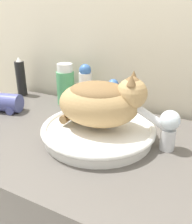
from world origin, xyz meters
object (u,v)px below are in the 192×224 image
Objects in this scene: faucet at (166,126)px; lotion_bottle_white at (85,86)px; mouthwash_bottle at (66,85)px; hairspray_can_black at (21,78)px; cat at (101,101)px; deodorant_stick at (113,96)px; hair_dryer at (0,102)px.

lotion_bottle_white is at bearing -35.13° from faucet.
mouthwash_bottle is (-0.47, 0.19, 0.01)m from faucet.
mouthwash_bottle is 0.10m from lotion_bottle_white.
lotion_bottle_white is (0.36, -0.00, 0.01)m from hairspray_can_black.
cat is 0.23m from deodorant_stick.
lotion_bottle_white is (0.10, -0.00, 0.01)m from mouthwash_bottle.
lotion_bottle_white is (-0.18, 0.21, -0.03)m from cat.
cat is 0.48m from hair_dryer.
cat reaches higher than hair_dryer.
faucet is at bearing -4.73° from cat.
cat reaches higher than lotion_bottle_white.
hair_dryer is at bearing -7.71° from faucet.
deodorant_stick is at bearing -45.55° from faucet.
mouthwash_bottle is 0.28m from hair_dryer.
hair_dryer is at bearing -154.87° from deodorant_stick.
hair_dryer is at bearing 165.26° from cat.
mouthwash_bottle reaches higher than faucet.
faucet is 0.76m from hairspray_can_black.
mouthwash_bottle is at bearing 180.00° from deodorant_stick.
faucet is 0.78× the size of hairspray_can_black.
mouthwash_bottle is 0.86× the size of hair_dryer.
hairspray_can_black is 0.90× the size of hair_dryer.
hairspray_can_black is at bearing -22.81° from faucet.
deodorant_stick is at bearing -169.50° from hair_dryer.
faucet is 0.81× the size of mouthwash_bottle.
hairspray_can_black reaches higher than faucet.
faucet is 0.31m from deodorant_stick.
faucet is at bearing -26.67° from lotion_bottle_white.
cat is at bearing -37.47° from mouthwash_bottle.
hairspray_can_black is at bearing 180.00° from mouthwash_bottle.
lotion_bottle_white reaches higher than mouthwash_bottle.
lotion_bottle_white is at bearing -0.00° from hairspray_can_black.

